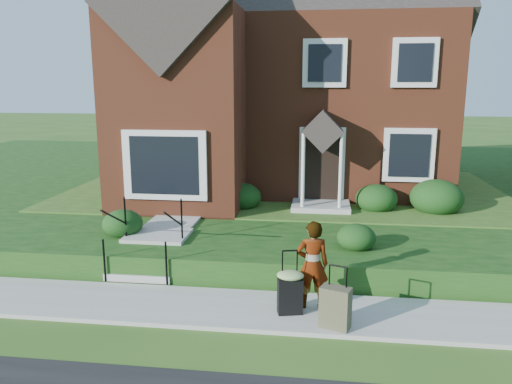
% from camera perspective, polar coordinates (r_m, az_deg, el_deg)
% --- Properties ---
extents(ground, '(120.00, 120.00, 0.00)m').
position_cam_1_polar(ground, '(9.27, -0.43, -13.55)').
color(ground, '#2D5119').
rests_on(ground, ground).
extents(sidewalk, '(60.00, 1.60, 0.08)m').
position_cam_1_polar(sidewalk, '(9.25, -0.43, -13.33)').
color(sidewalk, '#9E9B93').
rests_on(sidewalk, ground).
extents(terrace, '(44.00, 20.00, 0.60)m').
position_cam_1_polar(terrace, '(19.74, 15.56, 0.85)').
color(terrace, '#12390F').
rests_on(terrace, ground).
extents(walkway, '(1.20, 6.00, 0.06)m').
position_cam_1_polar(walkway, '(14.17, -7.74, -1.79)').
color(walkway, '#9E9B93').
rests_on(walkway, terrace).
extents(main_house, '(10.40, 10.20, 9.40)m').
position_cam_1_polar(main_house, '(17.98, 3.17, 16.11)').
color(main_house, brown).
rests_on(main_house, terrace).
extents(front_steps, '(1.40, 2.02, 1.50)m').
position_cam_1_polar(front_steps, '(11.32, -11.86, -6.36)').
color(front_steps, '#9E9B93').
rests_on(front_steps, ground).
extents(foundation_shrubs, '(10.14, 4.58, 1.12)m').
position_cam_1_polar(foundation_shrubs, '(13.77, 1.02, -0.20)').
color(foundation_shrubs, black).
rests_on(foundation_shrubs, terrace).
extents(woman, '(0.65, 0.48, 1.61)m').
position_cam_1_polar(woman, '(9.02, 6.46, -8.26)').
color(woman, '#999999').
rests_on(woman, sidewalk).
extents(suitcase_black, '(0.55, 0.49, 1.14)m').
position_cam_1_polar(suitcase_black, '(8.89, 3.92, -11.04)').
color(suitcase_black, black).
rests_on(suitcase_black, sidewalk).
extents(suitcase_olive, '(0.55, 0.43, 1.06)m').
position_cam_1_polar(suitcase_olive, '(8.52, 9.05, -12.90)').
color(suitcase_olive, '#4A4731').
rests_on(suitcase_olive, sidewalk).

